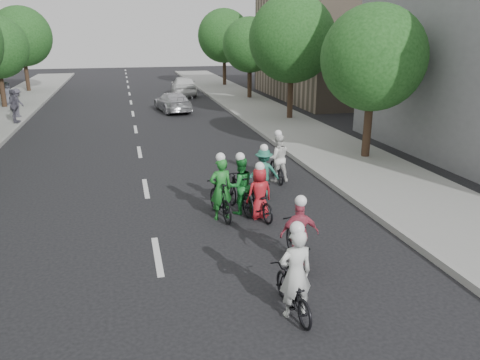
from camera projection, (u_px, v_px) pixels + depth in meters
name	position (u px, v px, depth m)	size (l,w,h in m)	color
ground	(157.00, 256.00, 10.77)	(120.00, 120.00, 0.00)	black
sidewalk_right	(314.00, 140.00, 21.83)	(4.00, 80.00, 0.15)	gray
curb_right	(274.00, 142.00, 21.38)	(0.18, 80.00, 0.18)	#999993
bldg_se	(343.00, 44.00, 35.41)	(10.00, 14.00, 8.00)	gray
tree_l_5	(22.00, 36.00, 38.03)	(4.80, 4.80, 6.93)	black
tree_r_0	(373.00, 58.00, 17.69)	(4.00, 4.00, 5.97)	black
tree_r_1	(292.00, 39.00, 25.84)	(4.80, 4.80, 6.93)	black
tree_r_2	(250.00, 45.00, 34.33)	(4.00, 4.00, 5.97)	black
tree_r_3	(224.00, 36.00, 42.48)	(4.80, 4.80, 6.93)	black
cyclist_0	(259.00, 198.00, 12.87)	(0.87, 1.81, 1.61)	black
cyclist_1	(240.00, 190.00, 13.20)	(0.89, 1.91, 1.77)	black
cyclist_2	(220.00, 196.00, 12.79)	(0.72, 1.82, 1.88)	black
cyclist_3	(263.00, 175.00, 14.67)	(1.04, 1.57, 1.64)	black
cyclist_4	(277.00, 163.00, 16.01)	(0.84, 1.73, 1.80)	black
cyclist_5	(294.00, 285.00, 8.42)	(0.63, 1.63, 1.84)	black
cyclist_6	(298.00, 238.00, 10.26)	(0.89, 1.72, 1.63)	black
follow_car_lead	(173.00, 102.00, 29.93)	(1.72, 4.22, 1.22)	silver
follow_car_trail	(184.00, 85.00, 37.42)	(1.85, 4.60, 1.57)	white
spectator_0	(17.00, 103.00, 27.12)	(1.06, 0.61, 1.65)	#474551
spectator_1	(14.00, 106.00, 25.28)	(1.07, 0.45, 1.83)	#52505D
spectator_2	(7.00, 93.00, 31.58)	(0.76, 0.49, 1.55)	#545762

